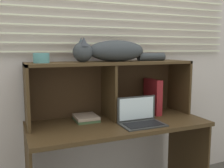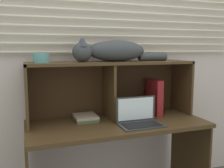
{
  "view_description": "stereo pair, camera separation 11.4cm",
  "coord_description": "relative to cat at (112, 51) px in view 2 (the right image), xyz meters",
  "views": [
    {
      "loc": [
        -0.77,
        -1.52,
        1.29
      ],
      "look_at": [
        0.0,
        0.34,
        1.01
      ],
      "focal_mm": 40.3,
      "sensor_mm": 36.0,
      "label": 1
    },
    {
      "loc": [
        -0.66,
        -1.57,
        1.29
      ],
      "look_at": [
        0.0,
        0.34,
        1.01
      ],
      "focal_mm": 40.3,
      "sensor_mm": 36.0,
      "label": 2
    }
  ],
  "objects": [
    {
      "name": "back_panel_with_blinds",
      "position": [
        -0.0,
        0.21,
        -0.02
      ],
      "size": [
        4.4,
        0.08,
        2.5
      ],
      "color": "beige",
      "rests_on": "ground"
    },
    {
      "name": "desk",
      "position": [
        -0.0,
        -0.13,
        -0.69
      ],
      "size": [
        1.38,
        0.6,
        0.73
      ],
      "color": "#422E19",
      "rests_on": "ground"
    },
    {
      "name": "hutch_shelf_unit",
      "position": [
        -0.01,
        0.03,
        -0.23
      ],
      "size": [
        1.34,
        0.32,
        0.46
      ],
      "color": "#422E19",
      "rests_on": "desk"
    },
    {
      "name": "cat",
      "position": [
        0.0,
        0.0,
        0.0
      ],
      "size": [
        0.8,
        0.2,
        0.19
      ],
      "color": "#363A3E",
      "rests_on": "hutch_shelf_unit"
    },
    {
      "name": "laptop",
      "position": [
        0.13,
        -0.24,
        -0.5
      ],
      "size": [
        0.32,
        0.21,
        0.2
      ],
      "color": "#313131",
      "rests_on": "desk"
    },
    {
      "name": "binder_upright",
      "position": [
        0.38,
        0.0,
        -0.39
      ],
      "size": [
        0.06,
        0.22,
        0.3
      ],
      "primitive_type": "cube",
      "color": "maroon",
      "rests_on": "desk"
    },
    {
      "name": "book_stack",
      "position": [
        -0.22,
        0.0,
        -0.53
      ],
      "size": [
        0.18,
        0.21,
        0.04
      ],
      "color": "#47613E",
      "rests_on": "desk"
    },
    {
      "name": "small_basket",
      "position": [
        -0.55,
        0.0,
        -0.05
      ],
      "size": [
        0.11,
        0.11,
        0.07
      ],
      "primitive_type": "cylinder",
      "color": "teal",
      "rests_on": "hutch_shelf_unit"
    }
  ]
}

